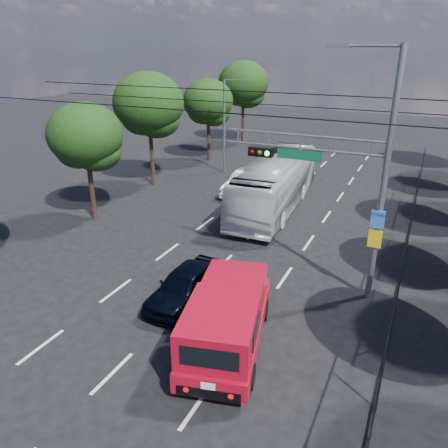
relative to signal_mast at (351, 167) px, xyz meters
The scene contains 14 objects.
ground 10.92m from the signal_mast, 123.48° to the right, with size 120.00×120.00×0.00m, color black.
lane_markings 9.56m from the signal_mast, 131.33° to the left, with size 6.12×38.00×0.01m.
signal_mast is the anchor object (origin of this frame).
streetlight_left 18.24m from the signal_mast, 129.66° to the left, with size 2.09×0.22×7.08m.
utility_wires 5.71m from the signal_mast, behind, with size 22.00×5.04×0.74m.
fence_right 6.37m from the signal_mast, 61.03° to the left, with size 0.06×34.03×2.00m.
tree_left_b 14.62m from the signal_mast, behind, with size 4.08×4.08×6.63m.
tree_left_c 17.57m from the signal_mast, 149.06° to the left, with size 4.80×4.80×7.80m.
tree_left_d 22.48m from the signal_mast, 130.73° to the left, with size 4.20×4.20×6.83m.
tree_left_e 29.12m from the signal_mast, 120.71° to the left, with size 4.92×4.92×7.99m.
red_pickup 7.17m from the signal_mast, 115.65° to the right, with size 3.47×6.30×2.23m.
navy_hatchback 7.73m from the signal_mast, 146.99° to the right, with size 1.71×4.24×1.44m, color black.
white_bus 10.49m from the signal_mast, 124.37° to the left, with size 2.67×11.42×3.18m, color silver.
white_van 13.69m from the signal_mast, 129.82° to the left, with size 1.62×4.65×1.53m, color silver.
Camera 1 is at (7.71, -8.23, 9.49)m, focal length 35.00 mm.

